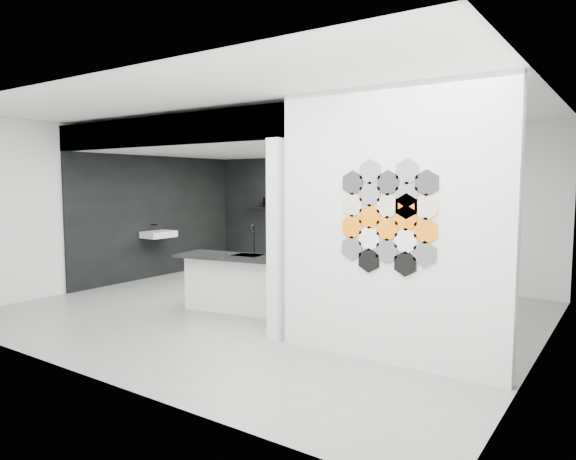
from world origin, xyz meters
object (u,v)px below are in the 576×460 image
(wall_basin, at_px, (159,234))
(kettle, at_px, (364,207))
(utensil_cup, at_px, (268,204))
(partition_panel, at_px, (388,226))
(glass_bowl, at_px, (368,208))
(glass_vase, at_px, (368,206))
(bottle_dark, at_px, (297,204))
(kitchen_island, at_px, (233,282))
(stockpot, at_px, (269,202))

(wall_basin, relative_size, kettle, 3.83)
(utensil_cup, bearing_deg, partition_panel, -41.26)
(kettle, xyz_separation_m, glass_bowl, (0.09, 0.00, -0.02))
(wall_basin, bearing_deg, glass_vase, 31.35)
(glass_vase, bearing_deg, bottle_dark, 180.00)
(partition_panel, xyz_separation_m, kitchen_island, (-2.70, 0.74, -0.98))
(wall_basin, bearing_deg, kettle, 32.05)
(utensil_cup, bearing_deg, wall_basin, -117.15)
(bottle_dark, bearing_deg, stockpot, 180.00)
(glass_vase, xyz_separation_m, bottle_dark, (-1.60, 0.00, 0.01))
(partition_panel, height_order, glass_bowl, partition_panel)
(partition_panel, xyz_separation_m, glass_vase, (-2.08, 3.87, -0.01))
(partition_panel, bearing_deg, stockpot, 138.61)
(wall_basin, bearing_deg, stockpot, 62.40)
(stockpot, height_order, bottle_dark, stockpot)
(partition_panel, distance_m, kettle, 4.43)
(bottle_dark, relative_size, utensil_cup, 1.52)
(partition_panel, relative_size, glass_bowl, 19.47)
(stockpot, relative_size, kettle, 1.58)
(kettle, distance_m, glass_vase, 0.09)
(stockpot, height_order, glass_bowl, stockpot)
(kitchen_island, distance_m, stockpot, 3.69)
(glass_bowl, bearing_deg, stockpot, 180.00)
(wall_basin, height_order, stockpot, stockpot)
(partition_panel, relative_size, utensil_cup, 25.73)
(stockpot, xyz_separation_m, glass_bowl, (2.31, 0.00, -0.05))
(stockpot, bearing_deg, kettle, 0.00)
(kettle, distance_m, bottle_dark, 1.51)
(bottle_dark, bearing_deg, partition_panel, -46.47)
(bottle_dark, bearing_deg, glass_bowl, 0.00)
(utensil_cup, bearing_deg, glass_bowl, 0.00)
(kitchen_island, distance_m, glass_vase, 3.33)
(wall_basin, bearing_deg, utensil_cup, 62.85)
(partition_panel, relative_size, stockpot, 11.29)
(bottle_dark, distance_m, utensil_cup, 0.73)
(bottle_dark, bearing_deg, kitchen_island, -72.72)
(partition_panel, bearing_deg, wall_basin, 161.77)
(glass_bowl, bearing_deg, kitchen_island, -101.31)
(stockpot, distance_m, glass_bowl, 2.31)
(glass_bowl, xyz_separation_m, glass_vase, (0.00, 0.00, 0.02))
(partition_panel, distance_m, stockpot, 5.85)
(glass_bowl, xyz_separation_m, bottle_dark, (-1.60, 0.00, 0.03))
(kitchen_island, bearing_deg, utensil_cup, 108.59)
(utensil_cup, bearing_deg, bottle_dark, 0.00)
(stockpot, bearing_deg, glass_bowl, 0.00)
(partition_panel, bearing_deg, utensil_cup, 138.74)
(kitchen_island, bearing_deg, partition_panel, -25.37)
(partition_panel, distance_m, glass_vase, 4.39)
(kitchen_island, height_order, glass_vase, glass_vase)
(glass_vase, distance_m, utensil_cup, 2.33)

